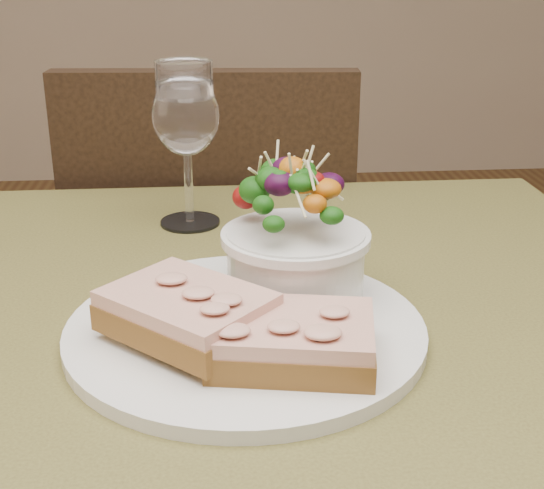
{
  "coord_description": "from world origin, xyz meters",
  "views": [
    {
      "loc": [
        -0.04,
        -0.59,
        1.06
      ],
      "look_at": [
        0.01,
        0.03,
        0.81
      ],
      "focal_mm": 50.0,
      "sensor_mm": 36.0,
      "label": 1
    }
  ],
  "objects": [
    {
      "name": "sandwich_back",
      "position": [
        -0.06,
        -0.06,
        0.79
      ],
      "size": [
        0.15,
        0.15,
        0.03
      ],
      "rotation": [
        0.0,
        0.0,
        -0.75
      ],
      "color": "#4B2D14",
      "rests_on": "dinner_plate"
    },
    {
      "name": "garnish",
      "position": [
        -0.08,
        0.04,
        0.77
      ],
      "size": [
        0.05,
        0.04,
        0.02
      ],
      "color": "black",
      "rests_on": "dinner_plate"
    },
    {
      "name": "sandwich_front",
      "position": [
        0.02,
        -0.09,
        0.78
      ],
      "size": [
        0.14,
        0.11,
        0.03
      ],
      "rotation": [
        0.0,
        0.0,
        -0.18
      ],
      "color": "#4B2D14",
      "rests_on": "dinner_plate"
    },
    {
      "name": "chair_far",
      "position": [
        -0.03,
        0.61,
        0.29
      ],
      "size": [
        0.45,
        0.45,
        0.9
      ],
      "rotation": [
        0.0,
        0.0,
        3.07
      ],
      "color": "black",
      "rests_on": "ground"
    },
    {
      "name": "wine_glass",
      "position": [
        -0.06,
        0.25,
        0.87
      ],
      "size": [
        0.08,
        0.08,
        0.18
      ],
      "color": "white",
      "rests_on": "cafe_table"
    },
    {
      "name": "dinner_plate",
      "position": [
        -0.01,
        -0.03,
        0.76
      ],
      "size": [
        0.3,
        0.3,
        0.01
      ],
      "primitive_type": "cylinder",
      "color": "white",
      "rests_on": "cafe_table"
    },
    {
      "name": "ramekin",
      "position": [
        -0.09,
        -0.03,
        0.78
      ],
      "size": [
        0.06,
        0.06,
        0.04
      ],
      "color": "beige",
      "rests_on": "dinner_plate"
    },
    {
      "name": "salad_bowl",
      "position": [
        0.03,
        0.02,
        0.82
      ],
      "size": [
        0.12,
        0.12,
        0.13
      ],
      "color": "white",
      "rests_on": "dinner_plate"
    },
    {
      "name": "cafe_table",
      "position": [
        0.0,
        0.0,
        0.65
      ],
      "size": [
        0.8,
        0.8,
        0.75
      ],
      "color": "#48411E",
      "rests_on": "ground"
    }
  ]
}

